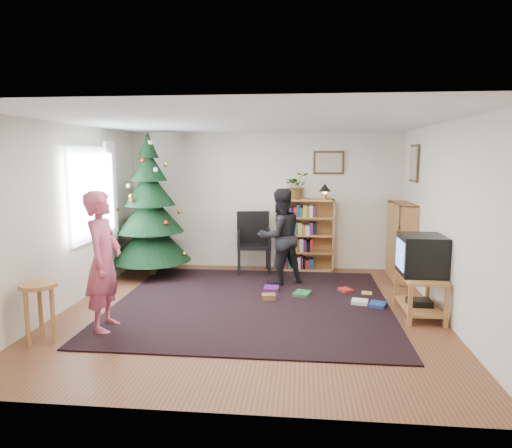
# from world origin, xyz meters

# --- Properties ---
(floor) EXTENTS (5.00, 5.00, 0.00)m
(floor) POSITION_xyz_m (0.00, 0.00, 0.00)
(floor) COLOR brown
(floor) RESTS_ON ground
(ceiling) EXTENTS (5.00, 5.00, 0.00)m
(ceiling) POSITION_xyz_m (0.00, 0.00, 2.50)
(ceiling) COLOR white
(ceiling) RESTS_ON wall_back
(wall_back) EXTENTS (5.00, 0.02, 2.50)m
(wall_back) POSITION_xyz_m (0.00, 2.50, 1.25)
(wall_back) COLOR silver
(wall_back) RESTS_ON floor
(wall_front) EXTENTS (5.00, 0.02, 2.50)m
(wall_front) POSITION_xyz_m (0.00, -2.50, 1.25)
(wall_front) COLOR silver
(wall_front) RESTS_ON floor
(wall_left) EXTENTS (0.02, 5.00, 2.50)m
(wall_left) POSITION_xyz_m (-2.50, 0.00, 1.25)
(wall_left) COLOR silver
(wall_left) RESTS_ON floor
(wall_right) EXTENTS (0.02, 5.00, 2.50)m
(wall_right) POSITION_xyz_m (2.50, 0.00, 1.25)
(wall_right) COLOR silver
(wall_right) RESTS_ON floor
(rug) EXTENTS (3.80, 3.60, 0.02)m
(rug) POSITION_xyz_m (0.00, 0.30, 0.01)
(rug) COLOR black
(rug) RESTS_ON floor
(window_pane) EXTENTS (0.04, 1.20, 1.40)m
(window_pane) POSITION_xyz_m (-2.47, 0.60, 1.50)
(window_pane) COLOR silver
(window_pane) RESTS_ON wall_left
(curtain) EXTENTS (0.06, 0.35, 1.60)m
(curtain) POSITION_xyz_m (-2.43, 1.30, 1.50)
(curtain) COLOR white
(curtain) RESTS_ON wall_left
(picture_back) EXTENTS (0.55, 0.03, 0.42)m
(picture_back) POSITION_xyz_m (1.15, 2.48, 1.95)
(picture_back) COLOR #4C3319
(picture_back) RESTS_ON wall_back
(picture_right) EXTENTS (0.03, 0.50, 0.60)m
(picture_right) POSITION_xyz_m (2.48, 1.75, 1.95)
(picture_right) COLOR #4C3319
(picture_right) RESTS_ON wall_right
(christmas_tree) EXTENTS (1.36, 1.36, 2.47)m
(christmas_tree) POSITION_xyz_m (-1.92, 1.69, 1.03)
(christmas_tree) COLOR #3F2816
(christmas_tree) RESTS_ON rug
(bookshelf_back) EXTENTS (0.95, 0.30, 1.30)m
(bookshelf_back) POSITION_xyz_m (0.78, 2.34, 0.66)
(bookshelf_back) COLOR #A06539
(bookshelf_back) RESTS_ON floor
(bookshelf_right) EXTENTS (0.30, 0.95, 1.30)m
(bookshelf_right) POSITION_xyz_m (2.34, 1.83, 0.66)
(bookshelf_right) COLOR #A06539
(bookshelf_right) RESTS_ON floor
(tv_stand) EXTENTS (0.49, 0.88, 0.55)m
(tv_stand) POSITION_xyz_m (2.22, 0.04, 0.32)
(tv_stand) COLOR #A06539
(tv_stand) RESTS_ON floor
(crt_tv) EXTENTS (0.54, 0.59, 0.51)m
(crt_tv) POSITION_xyz_m (2.22, 0.04, 0.81)
(crt_tv) COLOR black
(crt_tv) RESTS_ON tv_stand
(armchair) EXTENTS (0.67, 0.67, 1.07)m
(armchair) POSITION_xyz_m (-0.17, 2.17, 0.58)
(armchair) COLOR black
(armchair) RESTS_ON rug
(stool) EXTENTS (0.41, 0.41, 0.68)m
(stool) POSITION_xyz_m (-2.20, -1.28, 0.53)
(stool) COLOR #A06539
(stool) RESTS_ON floor
(person_standing) EXTENTS (0.44, 0.63, 1.67)m
(person_standing) POSITION_xyz_m (-1.64, -0.83, 0.83)
(person_standing) COLOR #BD4B67
(person_standing) RESTS_ON rug
(person_by_chair) EXTENTS (0.95, 0.90, 1.56)m
(person_by_chair) POSITION_xyz_m (0.34, 1.36, 0.78)
(person_by_chair) COLOR black
(person_by_chair) RESTS_ON rug
(potted_plant) EXTENTS (0.50, 0.46, 0.48)m
(potted_plant) POSITION_xyz_m (0.58, 2.34, 1.54)
(potted_plant) COLOR gray
(potted_plant) RESTS_ON bookshelf_back
(table_lamp) EXTENTS (0.21, 0.21, 0.28)m
(table_lamp) POSITION_xyz_m (1.08, 2.34, 1.49)
(table_lamp) COLOR #A57F33
(table_lamp) RESTS_ON bookshelf_back
(floor_clutter) EXTENTS (1.72, 0.86, 0.08)m
(floor_clutter) POSITION_xyz_m (1.06, 0.66, 0.04)
(floor_clutter) COLOR #A51E19
(floor_clutter) RESTS_ON rug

